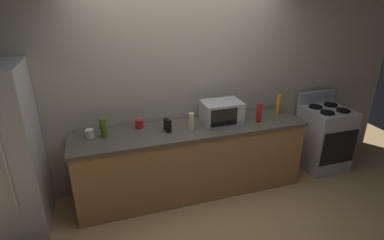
% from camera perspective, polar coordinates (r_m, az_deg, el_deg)
% --- Properties ---
extents(ground_plane, '(8.00, 8.00, 0.00)m').
position_cam_1_polar(ground_plane, '(3.83, 1.93, -16.20)').
color(ground_plane, tan).
extents(back_wall, '(6.40, 0.10, 2.70)m').
position_cam_1_polar(back_wall, '(3.90, -1.88, 6.99)').
color(back_wall, '#B2A893').
rests_on(back_wall, ground_plane).
extents(counter_run, '(2.84, 0.64, 0.90)m').
position_cam_1_polar(counter_run, '(3.89, 0.00, -7.47)').
color(counter_run, '#B27F4C').
rests_on(counter_run, ground_plane).
extents(stove_range, '(0.60, 0.61, 1.08)m').
position_cam_1_polar(stove_range, '(4.82, 23.28, -3.05)').
color(stove_range, '#B7BABF').
rests_on(stove_range, ground_plane).
extents(microwave, '(0.48, 0.35, 0.27)m').
position_cam_1_polar(microwave, '(3.80, 5.51, 1.47)').
color(microwave, '#B7BABF').
rests_on(microwave, counter_run).
extents(cordless_phone, '(0.08, 0.12, 0.15)m').
position_cam_1_polar(cordless_phone, '(3.57, -4.59, -0.99)').
color(cordless_phone, black).
rests_on(cordless_phone, counter_run).
extents(bottle_dish_soap, '(0.06, 0.06, 0.26)m').
position_cam_1_polar(bottle_dish_soap, '(4.22, 15.74, 2.81)').
color(bottle_dish_soap, orange).
rests_on(bottle_dish_soap, counter_run).
extents(bottle_hot_sauce, '(0.06, 0.06, 0.24)m').
position_cam_1_polar(bottle_hot_sauce, '(3.89, 12.34, 1.33)').
color(bottle_hot_sauce, red).
rests_on(bottle_hot_sauce, counter_run).
extents(bottle_hand_soap, '(0.07, 0.07, 0.21)m').
position_cam_1_polar(bottle_hand_soap, '(3.59, -0.13, -0.31)').
color(bottle_hand_soap, beige).
rests_on(bottle_hand_soap, counter_run).
extents(bottle_olive_oil, '(0.08, 0.08, 0.22)m').
position_cam_1_polar(bottle_olive_oil, '(3.55, -16.16, -1.39)').
color(bottle_olive_oil, '#4C6B19').
rests_on(bottle_olive_oil, counter_run).
extents(mug_red, '(0.09, 0.09, 0.10)m').
position_cam_1_polar(mug_red, '(3.71, -9.78, -0.72)').
color(mug_red, red).
rests_on(mug_red, counter_run).
extents(mug_white, '(0.09, 0.09, 0.10)m').
position_cam_1_polar(mug_white, '(3.61, -18.48, -2.40)').
color(mug_white, white).
rests_on(mug_white, counter_run).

